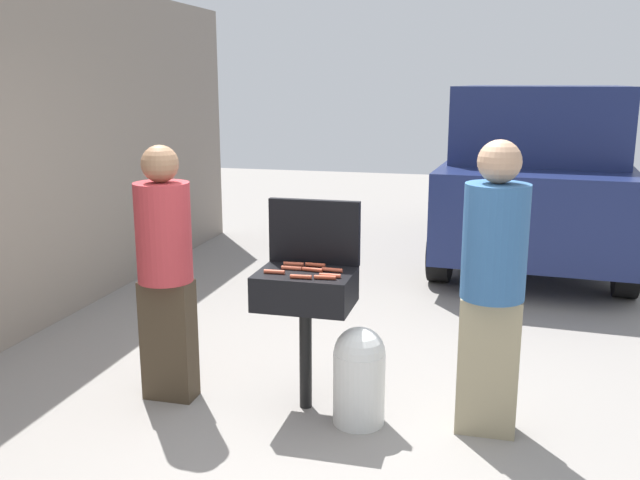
{
  "coord_description": "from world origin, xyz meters",
  "views": [
    {
      "loc": [
        1.0,
        -3.83,
        2.06
      ],
      "look_at": [
        -0.16,
        0.66,
        1.0
      ],
      "focal_mm": 38.87,
      "sensor_mm": 36.0,
      "label": 1
    }
  ],
  "objects_px": {
    "hot_dog_1": "(274,272)",
    "hot_dog_3": "(292,268)",
    "bbq_grill": "(305,294)",
    "hot_dog_5": "(301,277)",
    "parked_minivan": "(537,171)",
    "propane_tank": "(359,374)",
    "person_right": "(493,279)",
    "hot_dog_2": "(312,270)",
    "hot_dog_8": "(294,264)",
    "hot_dog_4": "(332,270)",
    "hot_dog_6": "(330,276)",
    "person_left": "(165,265)",
    "hot_dog_0": "(315,265)",
    "hot_dog_7": "(325,277)"
  },
  "relations": [
    {
      "from": "hot_dog_2",
      "to": "hot_dog_8",
      "type": "height_order",
      "value": "same"
    },
    {
      "from": "bbq_grill",
      "to": "hot_dog_2",
      "type": "xyz_separation_m",
      "value": [
        0.04,
        0.02,
        0.15
      ]
    },
    {
      "from": "hot_dog_4",
      "to": "hot_dog_1",
      "type": "bearing_deg",
      "value": -158.76
    },
    {
      "from": "hot_dog_0",
      "to": "hot_dog_4",
      "type": "relative_size",
      "value": 1.0
    },
    {
      "from": "hot_dog_5",
      "to": "person_left",
      "type": "height_order",
      "value": "person_left"
    },
    {
      "from": "person_right",
      "to": "hot_dog_6",
      "type": "bearing_deg",
      "value": 10.9
    },
    {
      "from": "hot_dog_1",
      "to": "hot_dog_5",
      "type": "distance_m",
      "value": 0.2
    },
    {
      "from": "hot_dog_3",
      "to": "parked_minivan",
      "type": "height_order",
      "value": "parked_minivan"
    },
    {
      "from": "hot_dog_3",
      "to": "hot_dog_6",
      "type": "height_order",
      "value": "same"
    },
    {
      "from": "hot_dog_0",
      "to": "hot_dog_3",
      "type": "distance_m",
      "value": 0.17
    },
    {
      "from": "bbq_grill",
      "to": "hot_dog_0",
      "type": "distance_m",
      "value": 0.21
    },
    {
      "from": "bbq_grill",
      "to": "person_left",
      "type": "bearing_deg",
      "value": -174.75
    },
    {
      "from": "hot_dog_6",
      "to": "propane_tank",
      "type": "bearing_deg",
      "value": -11.09
    },
    {
      "from": "hot_dog_5",
      "to": "parked_minivan",
      "type": "distance_m",
      "value": 5.0
    },
    {
      "from": "hot_dog_5",
      "to": "person_right",
      "type": "relative_size",
      "value": 0.07
    },
    {
      "from": "hot_dog_6",
      "to": "hot_dog_7",
      "type": "xyz_separation_m",
      "value": [
        -0.02,
        -0.05,
        0.0
      ]
    },
    {
      "from": "person_right",
      "to": "hot_dog_4",
      "type": "bearing_deg",
      "value": 3.33
    },
    {
      "from": "hot_dog_0",
      "to": "hot_dog_5",
      "type": "bearing_deg",
      "value": -92.66
    },
    {
      "from": "propane_tank",
      "to": "person_right",
      "type": "bearing_deg",
      "value": 6.49
    },
    {
      "from": "bbq_grill",
      "to": "hot_dog_5",
      "type": "xyz_separation_m",
      "value": [
        0.02,
        -0.15,
        0.15
      ]
    },
    {
      "from": "parked_minivan",
      "to": "hot_dog_6",
      "type": "bearing_deg",
      "value": 76.8
    },
    {
      "from": "hot_dog_7",
      "to": "hot_dog_8",
      "type": "relative_size",
      "value": 1.0
    },
    {
      "from": "hot_dog_2",
      "to": "hot_dog_3",
      "type": "height_order",
      "value": "same"
    },
    {
      "from": "hot_dog_4",
      "to": "hot_dog_6",
      "type": "bearing_deg",
      "value": -82.43
    },
    {
      "from": "bbq_grill",
      "to": "parked_minivan",
      "type": "height_order",
      "value": "parked_minivan"
    },
    {
      "from": "hot_dog_2",
      "to": "hot_dog_4",
      "type": "relative_size",
      "value": 1.0
    },
    {
      "from": "hot_dog_2",
      "to": "bbq_grill",
      "type": "bearing_deg",
      "value": -153.41
    },
    {
      "from": "hot_dog_6",
      "to": "hot_dog_7",
      "type": "bearing_deg",
      "value": -112.96
    },
    {
      "from": "hot_dog_8",
      "to": "person_right",
      "type": "bearing_deg",
      "value": -7.24
    },
    {
      "from": "hot_dog_0",
      "to": "propane_tank",
      "type": "height_order",
      "value": "hot_dog_0"
    },
    {
      "from": "hot_dog_1",
      "to": "hot_dog_4",
      "type": "xyz_separation_m",
      "value": [
        0.34,
        0.13,
        0.0
      ]
    },
    {
      "from": "propane_tank",
      "to": "person_right",
      "type": "height_order",
      "value": "person_right"
    },
    {
      "from": "propane_tank",
      "to": "hot_dog_4",
      "type": "bearing_deg",
      "value": 141.92
    },
    {
      "from": "hot_dog_6",
      "to": "hot_dog_1",
      "type": "bearing_deg",
      "value": -179.5
    },
    {
      "from": "propane_tank",
      "to": "person_left",
      "type": "height_order",
      "value": "person_left"
    },
    {
      "from": "hot_dog_5",
      "to": "person_right",
      "type": "bearing_deg",
      "value": 6.04
    },
    {
      "from": "hot_dog_3",
      "to": "parked_minivan",
      "type": "xyz_separation_m",
      "value": [
        1.68,
        4.56,
        0.1
      ]
    },
    {
      "from": "bbq_grill",
      "to": "hot_dog_3",
      "type": "bearing_deg",
      "value": 164.93
    },
    {
      "from": "hot_dog_4",
      "to": "person_left",
      "type": "height_order",
      "value": "person_left"
    },
    {
      "from": "hot_dog_1",
      "to": "person_left",
      "type": "distance_m",
      "value": 0.74
    },
    {
      "from": "bbq_grill",
      "to": "hot_dog_4",
      "type": "distance_m",
      "value": 0.23
    },
    {
      "from": "hot_dog_6",
      "to": "parked_minivan",
      "type": "height_order",
      "value": "parked_minivan"
    },
    {
      "from": "hot_dog_3",
      "to": "hot_dog_6",
      "type": "bearing_deg",
      "value": -21.65
    },
    {
      "from": "hot_dog_8",
      "to": "parked_minivan",
      "type": "relative_size",
      "value": 0.03
    },
    {
      "from": "propane_tank",
      "to": "parked_minivan",
      "type": "bearing_deg",
      "value": 75.59
    },
    {
      "from": "hot_dog_2",
      "to": "hot_dog_4",
      "type": "distance_m",
      "value": 0.12
    },
    {
      "from": "hot_dog_1",
      "to": "hot_dog_3",
      "type": "bearing_deg",
      "value": 55.54
    },
    {
      "from": "hot_dog_7",
      "to": "person_left",
      "type": "xyz_separation_m",
      "value": [
        -1.07,
        0.05,
        -0.01
      ]
    },
    {
      "from": "hot_dog_4",
      "to": "person_right",
      "type": "relative_size",
      "value": 0.07
    },
    {
      "from": "parked_minivan",
      "to": "hot_dog_3",
      "type": "bearing_deg",
      "value": 73.31
    }
  ]
}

